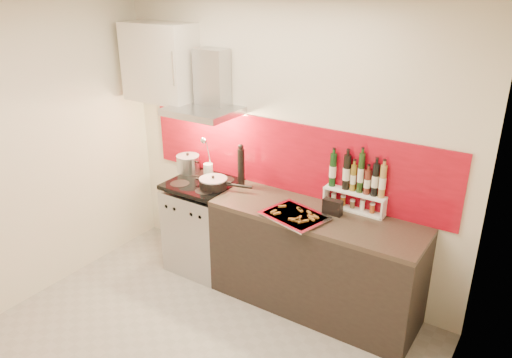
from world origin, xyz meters
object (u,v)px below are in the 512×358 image
Objects in this scene: range_stove at (204,226)px; stock_pot at (188,163)px; saute_pan at (214,183)px; baking_tray at (295,216)px; pepper_mill at (241,166)px; counter at (315,261)px.

stock_pot is (-0.28, 0.13, 0.55)m from range_stove.
saute_pan is 0.91m from baking_tray.
saute_pan is 1.19× the size of pepper_mill.
counter is (1.20, 0.00, 0.01)m from range_stove.
stock_pot is 0.46× the size of saute_pan.
counter is 4.39× the size of pepper_mill.
counter is 3.68× the size of saute_pan.
saute_pan is at bearing -177.15° from counter.
stock_pot is at bearing 158.60° from saute_pan.
baking_tray is at bearing -21.68° from pepper_mill.
stock_pot reaches higher than counter.
saute_pan is 0.85× the size of baking_tray.
counter is 7.98× the size of stock_pot.
pepper_mill is at bearing 170.91° from counter.
range_stove is 1.58× the size of baking_tray.
pepper_mill is (0.35, 0.14, 0.66)m from range_stove.
pepper_mill is 0.71× the size of baking_tray.
counter is at bearing -9.09° from pepper_mill.
stock_pot is at bearing 154.42° from range_stove.
range_stove is at bearing -179.77° from counter.
pepper_mill is at bearing 47.59° from saute_pan.
pepper_mill reaches higher than stock_pot.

